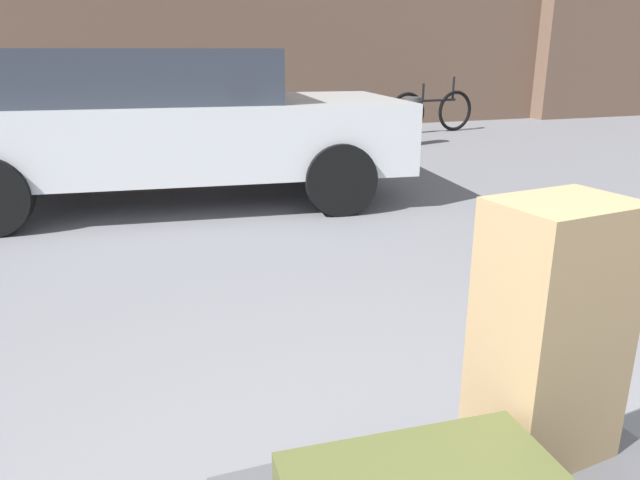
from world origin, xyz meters
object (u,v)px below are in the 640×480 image
object	(u,v)px
bicycle_leaning	(432,111)
bollard_kerb_mid	(412,121)
suitcase_tan_rear_right	(550,332)
parked_car	(165,122)
bollard_kerb_near	(315,125)

from	to	relation	value
bicycle_leaning	bollard_kerb_mid	bearing A→B (deg)	-130.97
suitcase_tan_rear_right	parked_car	bearing A→B (deg)	89.83
bollard_kerb_mid	parked_car	bearing A→B (deg)	-148.31
parked_car	bicycle_leaning	bearing A→B (deg)	36.11
parked_car	bollard_kerb_near	size ratio (longest dim) A/B	6.16
suitcase_tan_rear_right	bollard_kerb_mid	xyz separation A→B (m)	(3.43, 7.12, -0.33)
bollard_kerb_near	bollard_kerb_mid	distance (m)	1.59
bollard_kerb_mid	bicycle_leaning	bearing A→B (deg)	49.03
bollard_kerb_mid	bollard_kerb_near	bearing A→B (deg)	180.00
suitcase_tan_rear_right	bollard_kerb_near	size ratio (longest dim) A/B	0.98
bicycle_leaning	bollard_kerb_mid	size ratio (longest dim) A/B	2.41
parked_car	bicycle_leaning	distance (m)	6.18
suitcase_tan_rear_right	bollard_kerb_near	distance (m)	7.36
bicycle_leaning	bollard_kerb_near	distance (m)	2.89
bicycle_leaning	bollard_kerb_near	bearing A→B (deg)	-155.46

